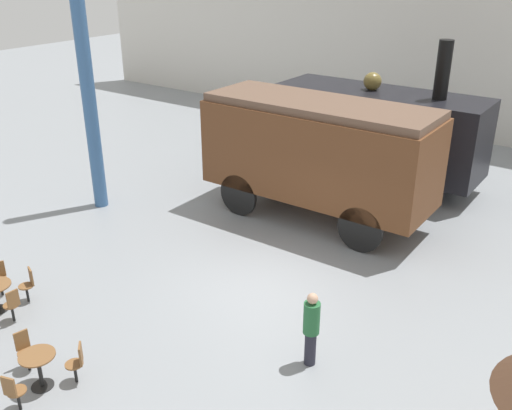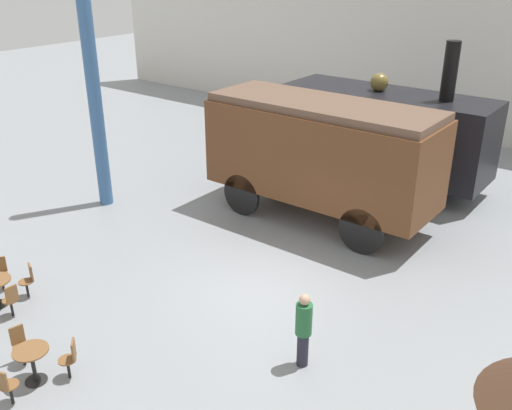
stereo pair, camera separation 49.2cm
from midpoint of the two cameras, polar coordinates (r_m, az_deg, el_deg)
The scene contains 12 objects.
ground_plane at distance 14.89m, azimuth -0.15°, elevation -7.81°, with size 80.00×80.00×0.00m, color gray.
backdrop_wall at distance 27.01m, azimuth 20.11°, elevation 15.54°, with size 44.00×0.15×9.00m.
steam_locomotive at distance 21.22m, azimuth 11.51°, elevation 7.54°, with size 7.50×2.45×5.27m.
passenger_coach_wooden at distance 17.61m, azimuth 5.44°, elevation 5.57°, with size 7.16×2.61×3.80m.
cafe_table_near at distance 12.30m, azimuth -22.04°, elevation -14.53°, with size 0.70×0.70×0.76m.
cafe_chair_0 at distance 11.93m, azimuth -24.24°, elevation -16.58°, with size 0.37×0.39×0.87m.
cafe_chair_1 at distance 12.19m, azimuth -18.58°, elevation -14.56°, with size 0.40×0.40×0.87m.
cafe_chair_2 at distance 12.89m, azimuth -23.19°, elevation -13.02°, with size 0.38×0.36×0.87m.
cafe_chair_7 at distance 14.42m, azimuth -24.11°, elevation -8.98°, with size 0.36×0.36×0.87m.
cafe_chair_8 at distance 15.09m, azimuth -22.68°, elevation -7.18°, with size 0.38×0.39×0.87m.
visitor_person at distance 11.81m, azimuth 4.33°, elevation -12.03°, with size 0.34×0.34×1.70m.
support_pillar at distance 18.84m, azimuth -17.23°, elevation 11.19°, with size 0.44×0.44×8.00m.
Camera 1 is at (7.17, -10.42, 7.87)m, focal length 40.00 mm.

